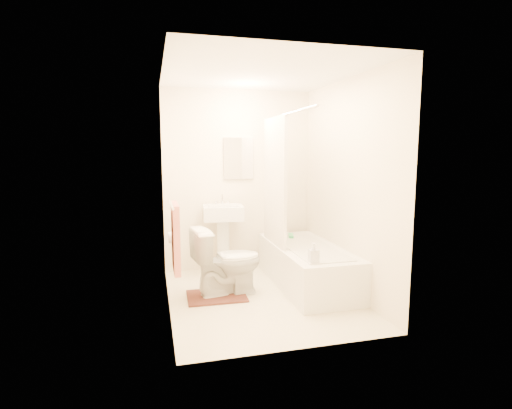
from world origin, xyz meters
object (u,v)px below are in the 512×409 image
object	(u,v)px
toilet	(227,262)
bath_mat	(217,296)
soap_bottle	(314,253)
sink	(223,237)
bathtub	(307,266)

from	to	relation	value
toilet	bath_mat	distance (m)	0.40
soap_bottle	sink	bearing A→B (deg)	116.70
bathtub	sink	bearing A→B (deg)	142.08
bath_mat	sink	bearing A→B (deg)	74.70
sink	bathtub	size ratio (longest dim) A/B	0.59
toilet	bath_mat	xyz separation A→B (m)	(-0.13, -0.05, -0.37)
toilet	soap_bottle	size ratio (longest dim) A/B	3.71
toilet	sink	size ratio (longest dim) A/B	0.79
toilet	bathtub	distance (m)	1.00
toilet	soap_bottle	distance (m)	1.00
bathtub	bath_mat	distance (m)	1.15
toilet	bath_mat	bearing A→B (deg)	103.56
bathtub	bath_mat	xyz separation A→B (m)	(-1.12, -0.13, -0.23)
toilet	bath_mat	size ratio (longest dim) A/B	1.21
soap_bottle	toilet	bearing A→B (deg)	142.55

